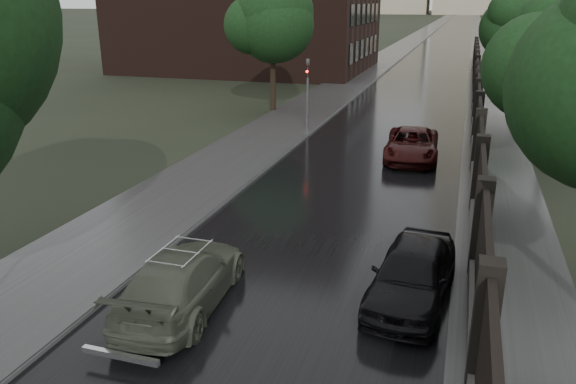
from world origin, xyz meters
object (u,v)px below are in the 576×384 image
at_px(tree_right_c, 525,30).
at_px(car_right_near, 412,273).
at_px(car_right_far, 412,145).
at_px(traffic_light, 308,89).
at_px(volga_sedan, 182,279).
at_px(tree_left_far, 273,29).
at_px(tree_right_b, 560,51).

xyz_separation_m(tree_right_c, car_right_near, (-4.43, -31.98, -4.20)).
bearing_deg(car_right_far, tree_right_c, 70.03).
xyz_separation_m(traffic_light, volga_sedan, (2.18, -18.85, -1.70)).
bearing_deg(tree_left_far, car_right_far, -42.38).
distance_m(tree_left_far, traffic_light, 6.84).
bearing_deg(car_right_far, volga_sedan, -107.72).
xyz_separation_m(tree_right_c, volga_sedan, (-9.62, -33.86, -4.25)).
height_order(tree_right_b, tree_right_c, same).
xyz_separation_m(tree_right_c, car_right_far, (-5.73, -18.91, -4.25)).
relative_size(tree_right_b, car_right_far, 1.40).
xyz_separation_m(tree_left_far, car_right_far, (9.77, -8.91, -4.54)).
height_order(traffic_light, car_right_far, traffic_light).
relative_size(traffic_light, car_right_far, 0.80).
bearing_deg(volga_sedan, tree_right_b, -126.13).
xyz_separation_m(tree_right_b, volga_sedan, (-9.62, -15.86, -4.25)).
distance_m(tree_right_c, car_right_far, 20.22).
height_order(volga_sedan, car_right_near, car_right_near).
distance_m(volga_sedan, car_right_far, 15.44).
bearing_deg(tree_left_far, volga_sedan, -76.16).
height_order(tree_right_b, car_right_near, tree_right_b).
relative_size(volga_sedan, car_right_far, 0.96).
height_order(tree_right_c, car_right_near, tree_right_c).
relative_size(tree_right_c, volga_sedan, 1.45).
height_order(traffic_light, volga_sedan, traffic_light).
relative_size(tree_left_far, tree_right_b, 1.05).
xyz_separation_m(traffic_light, car_right_near, (7.37, -16.98, -1.65)).
bearing_deg(tree_right_b, volga_sedan, -121.25).
distance_m(tree_left_far, volga_sedan, 24.99).
height_order(tree_right_b, car_right_far, tree_right_b).
bearing_deg(tree_right_b, traffic_light, 165.76).
height_order(tree_left_far, tree_right_c, tree_left_far).
bearing_deg(tree_left_far, traffic_light, -53.53).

